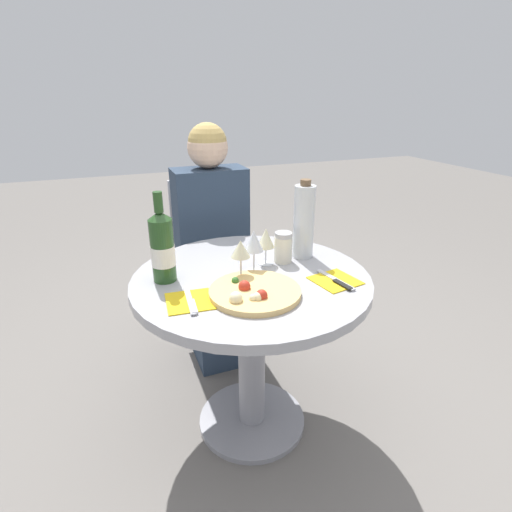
{
  "coord_description": "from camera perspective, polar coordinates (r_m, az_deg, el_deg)",
  "views": [
    {
      "loc": [
        -0.47,
        -1.26,
        1.34
      ],
      "look_at": [
        -0.0,
        -0.06,
        0.81
      ],
      "focal_mm": 28.0,
      "sensor_mm": 36.0,
      "label": 1
    }
  ],
  "objects": [
    {
      "name": "wine_glass_center",
      "position": [
        1.48,
        -0.33,
        2.07
      ],
      "size": [
        0.07,
        0.07,
        0.16
      ],
      "color": "silver",
      "rests_on": "dining_table"
    },
    {
      "name": "wine_bottle",
      "position": [
        1.44,
        -13.23,
        1.21
      ],
      "size": [
        0.09,
        0.09,
        0.33
      ],
      "color": "#23471E",
      "rests_on": "dining_table"
    },
    {
      "name": "dining_table",
      "position": [
        1.56,
        -0.66,
        -8.29
      ],
      "size": [
        0.88,
        0.88,
        0.71
      ],
      "color": "gray",
      "rests_on": "ground_plane"
    },
    {
      "name": "wine_glass_front_left",
      "position": [
        1.41,
        -2.22,
        0.88
      ],
      "size": [
        0.07,
        0.07,
        0.15
      ],
      "color": "silver",
      "rests_on": "dining_table"
    },
    {
      "name": "sugar_shaker",
      "position": [
        1.59,
        3.91,
        1.24
      ],
      "size": [
        0.07,
        0.07,
        0.12
      ],
      "color": "silver",
      "rests_on": "dining_table"
    },
    {
      "name": "place_setting_right",
      "position": [
        1.47,
        11.31,
        -3.46
      ],
      "size": [
        0.17,
        0.19,
        0.01
      ],
      "color": "gold",
      "rests_on": "dining_table"
    },
    {
      "name": "tall_carafe",
      "position": [
        1.62,
        6.86,
        4.94
      ],
      "size": [
        0.08,
        0.08,
        0.32
      ],
      "color": "silver",
      "rests_on": "dining_table"
    },
    {
      "name": "ground_plane",
      "position": [
        1.9,
        -0.58,
        -22.47
      ],
      "size": [
        12.0,
        12.0,
        0.0
      ],
      "primitive_type": "plane",
      "color": "slate",
      "rests_on": "ground"
    },
    {
      "name": "place_setting_left",
      "position": [
        1.32,
        -9.42,
        -6.4
      ],
      "size": [
        0.16,
        0.19,
        0.01
      ],
      "color": "gold",
      "rests_on": "dining_table"
    },
    {
      "name": "chair_behind_diner",
      "position": [
        2.24,
        -6.57,
        -1.14
      ],
      "size": [
        0.36,
        0.36,
        0.91
      ],
      "rotation": [
        0.0,
        0.0,
        3.14
      ],
      "color": "silver",
      "rests_on": "ground_plane"
    },
    {
      "name": "pizza_large",
      "position": [
        1.34,
        -0.29,
        -5.15
      ],
      "size": [
        0.31,
        0.31,
        0.05
      ],
      "color": "#DBB26B",
      "rests_on": "dining_table"
    },
    {
      "name": "seated_diner",
      "position": [
        2.08,
        -5.72,
        0.01
      ],
      "size": [
        0.36,
        0.41,
        1.21
      ],
      "rotation": [
        0.0,
        0.0,
        3.14
      ],
      "color": "#28384C",
      "rests_on": "ground_plane"
    },
    {
      "name": "wine_glass_back_right",
      "position": [
        1.55,
        1.4,
        2.48
      ],
      "size": [
        0.07,
        0.07,
        0.15
      ],
      "color": "silver",
      "rests_on": "dining_table"
    }
  ]
}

